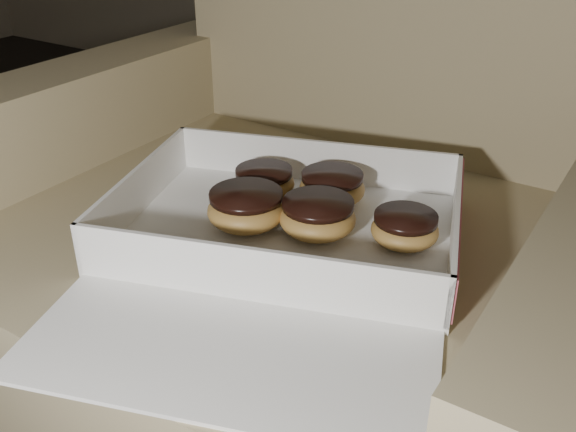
# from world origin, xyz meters

# --- Properties ---
(armchair) EXTENTS (0.94, 0.80, 0.99)m
(armchair) POSITION_xyz_m (0.97, 0.64, 0.31)
(armchair) COLOR #8F7E5B
(armchair) RESTS_ON floor
(bakery_box) EXTENTS (0.56, 0.61, 0.07)m
(bakery_box) POSITION_xyz_m (1.02, 0.50, 0.45)
(bakery_box) COLOR white
(bakery_box) RESTS_ON armchair
(donut_a) EXTENTS (0.09, 0.09, 0.05)m
(donut_a) POSITION_xyz_m (1.02, 0.64, 0.47)
(donut_a) COLOR #BC8741
(donut_a) RESTS_ON bakery_box
(donut_b) EXTENTS (0.10, 0.10, 0.05)m
(donut_b) POSITION_xyz_m (1.05, 0.55, 0.48)
(donut_b) COLOR #BC8741
(donut_b) RESTS_ON bakery_box
(donut_c) EXTENTS (0.09, 0.09, 0.04)m
(donut_c) POSITION_xyz_m (0.93, 0.60, 0.47)
(donut_c) COLOR #BC8741
(donut_c) RESTS_ON bakery_box
(donut_d) EXTENTS (0.10, 0.10, 0.05)m
(donut_d) POSITION_xyz_m (0.96, 0.52, 0.48)
(donut_d) COLOR #BC8741
(donut_d) RESTS_ON bakery_box
(donut_e) EXTENTS (0.08, 0.08, 0.04)m
(donut_e) POSITION_xyz_m (1.15, 0.59, 0.47)
(donut_e) COLOR #BC8741
(donut_e) RESTS_ON bakery_box
(crumb_a) EXTENTS (0.01, 0.01, 0.00)m
(crumb_a) POSITION_xyz_m (0.89, 0.35, 0.45)
(crumb_a) COLOR black
(crumb_a) RESTS_ON bakery_box
(crumb_b) EXTENTS (0.01, 0.01, 0.00)m
(crumb_b) POSITION_xyz_m (1.14, 0.56, 0.45)
(crumb_b) COLOR black
(crumb_b) RESTS_ON bakery_box
(crumb_c) EXTENTS (0.01, 0.01, 0.00)m
(crumb_c) POSITION_xyz_m (0.96, 0.38, 0.45)
(crumb_c) COLOR black
(crumb_c) RESTS_ON bakery_box
(crumb_d) EXTENTS (0.01, 0.01, 0.00)m
(crumb_d) POSITION_xyz_m (1.07, 0.43, 0.45)
(crumb_d) COLOR black
(crumb_d) RESTS_ON bakery_box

